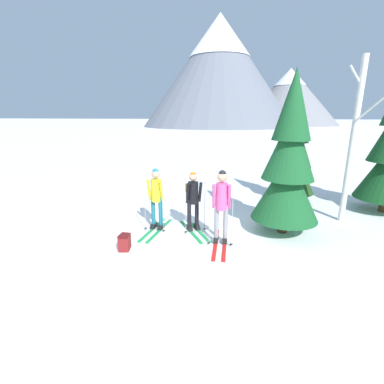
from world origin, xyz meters
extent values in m
plane|color=white|center=(0.00, 0.00, 0.00)|extent=(400.00, 400.00, 0.00)
cube|color=green|center=(-0.85, 0.08, 0.01)|extent=(0.25, 1.68, 0.02)
cube|color=green|center=(-1.07, 0.11, 0.01)|extent=(0.25, 1.68, 0.02)
cube|color=black|center=(-0.84, 0.18, 0.08)|extent=(0.13, 0.27, 0.12)
cylinder|color=#1E6B7A|center=(-0.84, 0.18, 0.53)|extent=(0.11, 0.11, 0.81)
cube|color=black|center=(-1.06, 0.21, 0.08)|extent=(0.13, 0.27, 0.12)
cylinder|color=#1E6B7A|center=(-1.06, 0.21, 0.53)|extent=(0.11, 0.11, 0.81)
cylinder|color=yellow|center=(-0.95, 0.20, 1.12)|extent=(0.28, 0.28, 0.61)
sphere|color=tan|center=(-0.95, 0.20, 1.57)|extent=(0.22, 0.22, 0.22)
sphere|color=#1E6B7A|center=(-0.95, 0.20, 1.63)|extent=(0.17, 0.17, 0.17)
cylinder|color=yellow|center=(-0.78, 0.12, 1.14)|extent=(0.10, 0.21, 0.58)
cylinder|color=yellow|center=(-1.14, 0.15, 1.14)|extent=(0.10, 0.21, 0.58)
cylinder|color=#A5A5AD|center=(-0.70, -0.01, 0.61)|extent=(0.02, 0.02, 1.22)
cylinder|color=black|center=(-0.70, -0.01, 0.06)|extent=(0.07, 0.07, 0.01)
cylinder|color=#A5A5AD|center=(-1.24, 0.04, 0.61)|extent=(0.02, 0.02, 1.22)
cylinder|color=black|center=(-1.24, 0.04, 0.06)|extent=(0.07, 0.07, 0.01)
cube|color=green|center=(0.19, 0.29, 0.01)|extent=(0.92, 1.42, 0.02)
cube|color=green|center=(0.00, 0.17, 0.01)|extent=(0.92, 1.42, 0.02)
cube|color=black|center=(0.13, 0.37, 0.08)|extent=(0.23, 0.28, 0.12)
cylinder|color=black|center=(0.13, 0.37, 0.51)|extent=(0.11, 0.11, 0.78)
cube|color=black|center=(-0.05, 0.26, 0.08)|extent=(0.23, 0.28, 0.12)
cylinder|color=black|center=(-0.05, 0.26, 0.51)|extent=(0.11, 0.11, 0.78)
cylinder|color=black|center=(0.04, 0.31, 1.07)|extent=(0.28, 0.28, 0.59)
sphere|color=tan|center=(0.04, 0.31, 1.50)|extent=(0.21, 0.21, 0.21)
sphere|color=#B76019|center=(0.04, 0.31, 1.57)|extent=(0.16, 0.16, 0.16)
cylinder|color=black|center=(0.23, 0.36, 1.09)|extent=(0.17, 0.21, 0.56)
cylinder|color=black|center=(-0.08, 0.17, 1.09)|extent=(0.17, 0.21, 0.56)
cylinder|color=#A5A5AD|center=(0.37, 0.30, 0.59)|extent=(0.02, 0.02, 1.17)
cylinder|color=black|center=(0.37, 0.30, 0.06)|extent=(0.07, 0.07, 0.01)
cylinder|color=#A5A5AD|center=(-0.10, 0.02, 0.59)|extent=(0.02, 0.02, 1.17)
cylinder|color=black|center=(-0.10, 0.02, 0.06)|extent=(0.07, 0.07, 0.01)
cube|color=#99661E|center=(-0.05, 0.46, 1.10)|extent=(0.31, 0.27, 0.36)
cube|color=red|center=(0.98, -0.43, 0.01)|extent=(0.17, 1.73, 0.02)
cube|color=red|center=(0.76, -0.44, 0.01)|extent=(0.17, 1.73, 0.02)
cube|color=black|center=(0.97, -0.33, 0.08)|extent=(0.12, 0.26, 0.12)
cylinder|color=gray|center=(0.97, -0.33, 0.56)|extent=(0.11, 0.11, 0.87)
cube|color=black|center=(0.75, -0.34, 0.08)|extent=(0.12, 0.26, 0.12)
cylinder|color=gray|center=(0.75, -0.34, 0.56)|extent=(0.11, 0.11, 0.87)
cylinder|color=#E55193|center=(0.86, -0.33, 1.20)|extent=(0.28, 0.28, 0.66)
sphere|color=tan|center=(0.86, -0.33, 1.68)|extent=(0.24, 0.24, 0.24)
sphere|color=black|center=(0.86, -0.33, 1.75)|extent=(0.18, 0.18, 0.18)
cylinder|color=#E55193|center=(1.04, -0.38, 1.22)|extent=(0.09, 0.21, 0.62)
cylinder|color=#E55193|center=(0.69, -0.40, 1.22)|extent=(0.09, 0.21, 0.62)
cylinder|color=#A5A5AD|center=(1.14, -0.50, 0.66)|extent=(0.02, 0.02, 1.31)
cylinder|color=black|center=(1.14, -0.50, 0.06)|extent=(0.07, 0.07, 0.01)
cylinder|color=#A5A5AD|center=(0.60, -0.53, 0.66)|extent=(0.02, 0.02, 1.31)
cylinder|color=black|center=(0.60, -0.53, 0.06)|extent=(0.07, 0.07, 0.01)
cylinder|color=#51381E|center=(2.45, 0.65, 0.40)|extent=(0.25, 0.25, 0.81)
cone|color=#195628|center=(2.45, 0.65, 1.26)|extent=(1.73, 1.73, 1.71)
cone|color=#195628|center=(2.45, 0.65, 2.34)|extent=(1.32, 1.32, 1.71)
cone|color=#195628|center=(2.45, 0.65, 3.33)|extent=(0.94, 0.94, 1.71)
cylinder|color=#51381E|center=(3.09, 3.63, 0.35)|extent=(0.22, 0.22, 0.70)
cone|color=#1E4219|center=(3.09, 3.63, 1.09)|extent=(1.50, 1.50, 1.48)
cone|color=#1E4219|center=(3.09, 3.63, 2.03)|extent=(1.15, 1.15, 1.48)
cone|color=#1E4219|center=(3.09, 3.63, 2.89)|extent=(0.82, 0.82, 1.48)
cylinder|color=silver|center=(4.29, 1.88, 2.30)|extent=(0.17, 0.17, 4.61)
cylinder|color=silver|center=(4.49, 1.46, 3.27)|extent=(0.34, 0.90, 0.64)
cylinder|color=silver|center=(4.11, 1.84, 4.08)|extent=(0.41, 0.15, 0.53)
cube|color=maroon|center=(-1.32, -1.14, 0.17)|extent=(0.30, 0.36, 0.34)
cube|color=maroon|center=(-1.32, -1.14, 0.36)|extent=(0.22, 0.28, 0.04)
cone|color=slate|center=(-6.74, 71.51, 13.82)|extent=(40.15, 40.15, 27.63)
cone|color=white|center=(-6.74, 71.51, 22.43)|extent=(15.89, 15.89, 10.41)
cone|color=gray|center=(12.99, 85.07, 8.11)|extent=(29.53, 29.53, 16.22)
cone|color=white|center=(12.99, 85.07, 13.76)|extent=(9.41, 9.41, 4.92)
camera|label=1|loc=(1.39, -6.70, 3.09)|focal=25.99mm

